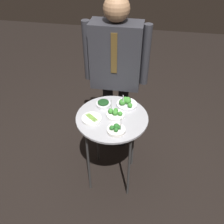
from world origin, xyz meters
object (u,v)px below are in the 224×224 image
object	(u,v)px
bowl_broccoli_far_rim	(116,129)
bowl_spinach_front_center	(103,104)
serving_cart	(112,123)
waiter_figure	(116,64)
bowl_broccoli_mid_right	(115,114)
bowl_broccoli_back_left	(126,103)
bowl_asparagus_front_right	(92,119)

from	to	relation	value
bowl_broccoli_far_rim	bowl_spinach_front_center	bearing A→B (deg)	118.10
serving_cart	bowl_broccoli_far_rim	distance (m)	0.20
bowl_broccoli_far_rim	serving_cart	bearing A→B (deg)	109.77
waiter_figure	bowl_broccoli_mid_right	bearing A→B (deg)	-81.25
serving_cart	bowl_broccoli_far_rim	world-z (taller)	bowl_broccoli_far_rim
bowl_spinach_front_center	waiter_figure	bearing A→B (deg)	80.60
bowl_broccoli_back_left	bowl_broccoli_far_rim	size ratio (longest dim) A/B	1.18
bowl_broccoli_back_left	bowl_asparagus_front_right	bearing A→B (deg)	-136.99
bowl_spinach_front_center	bowl_broccoli_mid_right	bearing A→B (deg)	-43.88
bowl_broccoli_mid_right	bowl_spinach_front_center	distance (m)	0.17
bowl_broccoli_far_rim	bowl_broccoli_mid_right	bearing A→B (deg)	101.18
bowl_broccoli_mid_right	bowl_spinach_front_center	bearing A→B (deg)	136.12
bowl_asparagus_front_right	bowl_broccoli_far_rim	distance (m)	0.23
bowl_broccoli_mid_right	waiter_figure	size ratio (longest dim) A/B	0.10
bowl_broccoli_far_rim	bowl_spinach_front_center	size ratio (longest dim) A/B	1.22
bowl_broccoli_mid_right	bowl_broccoli_back_left	world-z (taller)	bowl_broccoli_mid_right
bowl_broccoli_back_left	bowl_asparagus_front_right	distance (m)	0.34
serving_cart	bowl_asparagus_front_right	xyz separation A→B (m)	(-0.15, -0.07, 0.08)
bowl_broccoli_far_rim	bowl_spinach_front_center	world-z (taller)	bowl_broccoli_far_rim
bowl_asparagus_front_right	bowl_spinach_front_center	distance (m)	0.20
bowl_broccoli_back_left	bowl_broccoli_mid_right	bearing A→B (deg)	-114.49
bowl_asparagus_front_right	bowl_spinach_front_center	size ratio (longest dim) A/B	1.30
bowl_broccoli_mid_right	bowl_broccoli_back_left	xyz separation A→B (m)	(0.07, 0.15, 0.01)
bowl_asparagus_front_right	bowl_broccoli_far_rim	xyz separation A→B (m)	(0.21, -0.10, 0.01)
serving_cart	bowl_broccoli_mid_right	world-z (taller)	bowl_broccoli_mid_right
serving_cart	bowl_broccoli_back_left	world-z (taller)	bowl_broccoli_back_left
serving_cart	bowl_broccoli_mid_right	xyz separation A→B (m)	(0.02, 0.01, 0.10)
bowl_asparagus_front_right	waiter_figure	bearing A→B (deg)	78.03
bowl_broccoli_back_left	bowl_broccoli_far_rim	distance (m)	0.33
serving_cart	bowl_broccoli_back_left	xyz separation A→B (m)	(0.10, 0.17, 0.10)
bowl_broccoli_mid_right	bowl_spinach_front_center	world-z (taller)	bowl_broccoli_mid_right
bowl_spinach_front_center	bowl_asparagus_front_right	bearing A→B (deg)	-106.16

